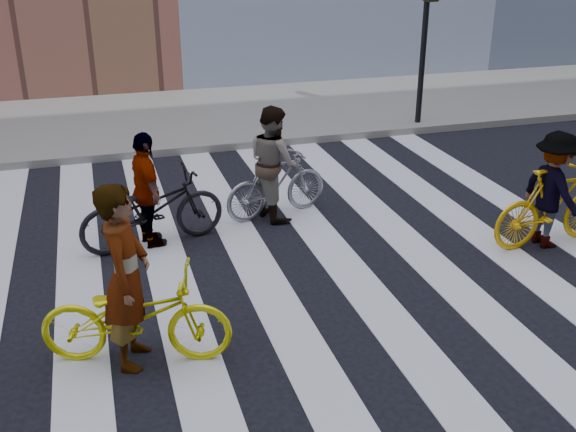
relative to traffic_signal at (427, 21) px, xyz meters
name	(u,v)px	position (x,y,z in m)	size (l,w,h in m)	color
ground	(299,265)	(-4.40, -5.32, -2.28)	(100.00, 100.00, 0.00)	black
sidewalk_far	(200,116)	(-4.40, 2.18, -2.20)	(100.00, 5.00, 0.15)	gray
zebra_crosswalk	(299,264)	(-4.40, -5.32, -2.27)	(8.25, 10.00, 0.01)	silver
traffic_signal	(427,21)	(0.00, 0.00, 0.00)	(0.22, 0.42, 3.33)	black
bike_yellow_left	(136,317)	(-6.58, -6.84, -1.78)	(0.66, 1.90, 1.00)	yellow
bike_silver_mid	(277,184)	(-4.24, -3.66, -1.78)	(0.47, 1.68, 1.01)	#9797A0
bike_yellow_right	(553,206)	(-0.91, -5.70, -1.72)	(0.53, 1.86, 1.12)	#F7B30D
bike_dark_rear	(152,209)	(-6.13, -4.17, -1.75)	(0.70, 2.00, 1.05)	black
rider_left	(126,277)	(-6.63, -6.84, -1.33)	(0.70, 0.46, 1.91)	slate
rider_mid	(273,163)	(-4.29, -3.66, -1.43)	(0.83, 0.64, 1.70)	slate
rider_right	(553,190)	(-0.96, -5.70, -1.48)	(1.04, 0.60, 1.60)	slate
rider_rear	(147,191)	(-6.18, -4.17, -1.48)	(0.94, 0.39, 1.60)	slate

